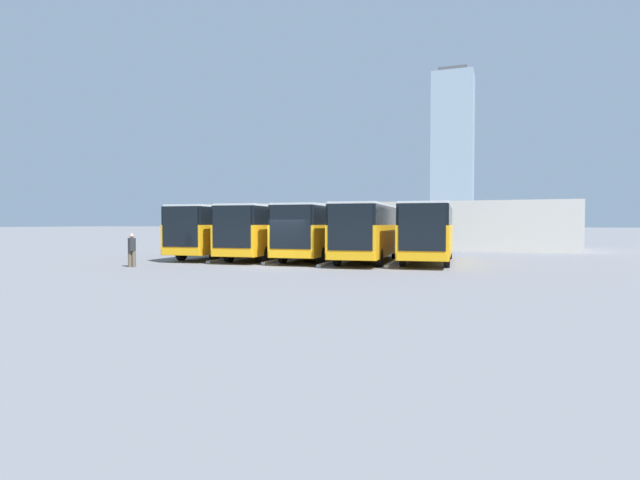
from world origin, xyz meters
name	(u,v)px	position (x,y,z in m)	size (l,w,h in m)	color
ground_plane	(283,267)	(0.00, 0.00, 0.00)	(600.00, 600.00, 0.00)	slate
bus_0	(428,230)	(-6.88, -5.52, 1.90)	(3.39, 10.74, 3.42)	orange
curb_divider_0	(394,262)	(-5.16, -3.96, 0.07)	(0.24, 6.28, 0.15)	#B2B2AD
bus_1	(369,230)	(-3.44, -4.79, 1.90)	(3.39, 10.74, 3.42)	orange
curb_divider_1	(333,262)	(-1.72, -3.23, 0.07)	(0.24, 6.28, 0.15)	#B2B2AD
bus_2	(317,230)	(0.00, -5.23, 1.90)	(3.39, 10.74, 3.42)	orange
curb_divider_2	(282,260)	(1.72, -3.67, 0.07)	(0.24, 6.28, 0.15)	#B2B2AD
bus_3	(267,230)	(3.44, -5.06, 1.90)	(3.39, 10.74, 3.42)	orange
curb_divider_3	(232,259)	(5.16, -3.50, 0.07)	(0.24, 6.28, 0.15)	#B2B2AD
bus_4	(222,229)	(6.88, -5.16, 1.90)	(3.39, 10.74, 3.42)	orange
pedestrian	(132,249)	(7.38, 3.03, 0.95)	(0.50, 0.50, 1.77)	brown
station_building	(383,225)	(0.00, -23.49, 2.12)	(33.69, 13.47, 4.18)	beige
office_tower	(453,150)	(13.40, -241.56, 39.92)	(20.27, 20.27, 81.04)	#93A8B7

